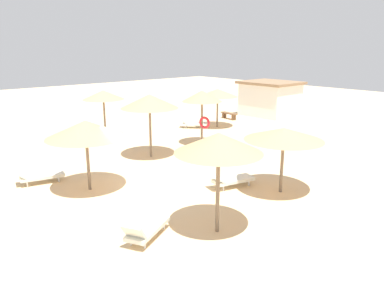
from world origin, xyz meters
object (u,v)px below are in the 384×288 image
object	(u,v)px
lounger_1	(39,176)
parasol_6	(103,95)
parasol_0	(218,93)
parasol_3	(219,143)
lounger_2	(230,180)
lounger_3	(146,229)
parasol_2	(284,134)
parasol_4	(149,101)
parasol_1	(86,129)
lounger_0	(193,123)
beach_cabana	(270,98)
parasol_5	(202,97)
bench_0	(229,115)

from	to	relation	value
lounger_1	parasol_6	bearing A→B (deg)	132.04
parasol_0	parasol_6	xyz separation A→B (m)	(-2.39, -7.30, 0.23)
parasol_3	parasol_6	bearing A→B (deg)	165.29
lounger_2	lounger_3	world-z (taller)	lounger_3
parasol_2	parasol_4	world-z (taller)	parasol_4
parasol_2	parasol_6	world-z (taller)	parasol_6
parasol_1	parasol_3	world-z (taller)	parasol_3
parasol_3	lounger_0	xyz separation A→B (m)	(-11.62, 9.30, -2.43)
lounger_1	beach_cabana	world-z (taller)	beach_cabana
lounger_1	beach_cabana	bearing A→B (deg)	99.89
parasol_3	lounger_0	world-z (taller)	parasol_3
lounger_3	parasol_1	bearing A→B (deg)	172.80
parasol_1	lounger_2	size ratio (longest dim) A/B	1.50
parasol_0	parasol_5	size ratio (longest dim) A/B	0.89
parasol_3	parasol_6	size ratio (longest dim) A/B	1.07
lounger_0	lounger_3	world-z (taller)	lounger_3
lounger_2	parasol_2	bearing A→B (deg)	34.02
parasol_5	parasol_6	distance (m)	6.15
parasol_3	beach_cabana	bearing A→B (deg)	123.11
parasol_1	lounger_1	bearing A→B (deg)	-148.24
lounger_2	lounger_3	xyz separation A→B (m)	(1.25, -4.91, 0.01)
parasol_1	parasol_6	size ratio (longest dim) A/B	1.05
parasol_2	lounger_1	bearing A→B (deg)	-136.75
parasol_5	lounger_0	xyz separation A→B (m)	(-3.71, 2.62, -2.40)
lounger_2	lounger_0	bearing A→B (deg)	146.08
parasol_2	parasol_3	bearing A→B (deg)	-80.93
parasol_6	beach_cabana	size ratio (longest dim) A/B	0.68
parasol_5	lounger_1	xyz separation A→B (m)	(0.18, -9.23, -2.40)
parasol_6	lounger_1	xyz separation A→B (m)	(5.41, -6.00, -2.27)
beach_cabana	lounger_0	bearing A→B (deg)	-93.43
lounger_3	bench_0	bearing A→B (deg)	126.05
parasol_4	lounger_3	distance (m)	8.84
lounger_2	bench_0	size ratio (longest dim) A/B	1.31
parasol_5	lounger_0	size ratio (longest dim) A/B	1.71
parasol_3	bench_0	distance (m)	18.36
parasol_3	lounger_3	world-z (taller)	parasol_3
parasol_3	parasol_4	size ratio (longest dim) A/B	0.97
parasol_3	bench_0	size ratio (longest dim) A/B	2.00
parasol_2	lounger_2	bearing A→B (deg)	-145.98
parasol_2	parasol_5	bearing A→B (deg)	160.42
parasol_5	lounger_0	world-z (taller)	parasol_5
beach_cabana	lounger_3	bearing A→B (deg)	-61.91
parasol_4	lounger_2	distance (m)	6.12
lounger_2	bench_0	xyz separation A→B (m)	(-9.95, 10.48, 0.03)
bench_0	parasol_6	bearing A→B (deg)	-95.23
parasol_6	lounger_2	xyz separation A→B (m)	(10.87, -0.44, -2.27)
parasol_0	parasol_2	size ratio (longest dim) A/B	0.92
parasol_5	lounger_0	distance (m)	5.14
bench_0	parasol_1	bearing A→B (deg)	-66.29
parasol_5	bench_0	size ratio (longest dim) A/B	2.00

